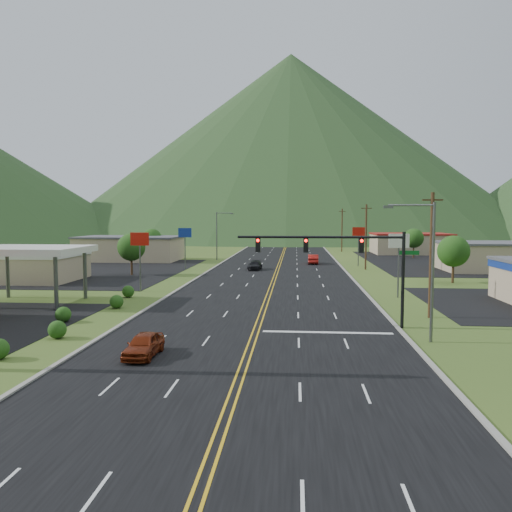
# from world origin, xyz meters

# --- Properties ---
(ground) EXTENTS (500.00, 500.00, 0.00)m
(ground) POSITION_xyz_m (0.00, 0.00, 0.00)
(ground) COLOR #344E1C
(ground) RESTS_ON ground
(road) EXTENTS (20.00, 460.00, 0.04)m
(road) POSITION_xyz_m (0.00, 0.00, 0.00)
(road) COLOR black
(road) RESTS_ON ground
(curb_west) EXTENTS (0.30, 460.00, 0.14)m
(curb_west) POSITION_xyz_m (-10.15, 0.00, 0.00)
(curb_west) COLOR gray
(curb_west) RESTS_ON ground
(curb_east) EXTENTS (0.30, 460.00, 0.14)m
(curb_east) POSITION_xyz_m (10.15, 0.00, 0.00)
(curb_east) COLOR gray
(curb_east) RESTS_ON ground
(traffic_signal) EXTENTS (13.10, 0.43, 7.00)m
(traffic_signal) POSITION_xyz_m (6.48, 14.00, 5.33)
(traffic_signal) COLOR black
(traffic_signal) RESTS_ON ground
(streetlight_east) EXTENTS (3.28, 0.25, 9.00)m
(streetlight_east) POSITION_xyz_m (11.18, 10.00, 5.18)
(streetlight_east) COLOR #59595E
(streetlight_east) RESTS_ON ground
(streetlight_west) EXTENTS (3.28, 0.25, 9.00)m
(streetlight_west) POSITION_xyz_m (-11.68, 70.00, 5.18)
(streetlight_west) COLOR #59595E
(streetlight_west) RESTS_ON ground
(gas_canopy) EXTENTS (10.00, 8.00, 5.30)m
(gas_canopy) POSITION_xyz_m (-22.00, 22.00, 4.87)
(gas_canopy) COLOR white
(gas_canopy) RESTS_ON ground
(building_west_mid) EXTENTS (14.40, 10.40, 4.10)m
(building_west_mid) POSITION_xyz_m (-32.00, 38.00, 2.27)
(building_west_mid) COLOR tan
(building_west_mid) RESTS_ON ground
(building_west_far) EXTENTS (18.40, 11.40, 4.50)m
(building_west_far) POSITION_xyz_m (-28.00, 68.00, 2.26)
(building_west_far) COLOR tan
(building_west_far) RESTS_ON ground
(building_east_mid) EXTENTS (14.40, 11.40, 4.30)m
(building_east_mid) POSITION_xyz_m (32.00, 55.00, 2.16)
(building_east_mid) COLOR tan
(building_east_mid) RESTS_ON ground
(building_east_far) EXTENTS (16.40, 12.40, 4.50)m
(building_east_far) POSITION_xyz_m (28.00, 90.00, 2.26)
(building_east_far) COLOR tan
(building_east_far) RESTS_ON ground
(pole_sign_west_a) EXTENTS (2.00, 0.18, 6.40)m
(pole_sign_west_a) POSITION_xyz_m (-14.00, 30.00, 5.05)
(pole_sign_west_a) COLOR #59595E
(pole_sign_west_a) RESTS_ON ground
(pole_sign_west_b) EXTENTS (2.00, 0.18, 6.40)m
(pole_sign_west_b) POSITION_xyz_m (-14.00, 52.00, 5.05)
(pole_sign_west_b) COLOR #59595E
(pole_sign_west_b) RESTS_ON ground
(pole_sign_east_a) EXTENTS (2.00, 0.18, 6.40)m
(pole_sign_east_a) POSITION_xyz_m (13.00, 28.00, 5.05)
(pole_sign_east_a) COLOR #59595E
(pole_sign_east_a) RESTS_ON ground
(pole_sign_east_b) EXTENTS (2.00, 0.18, 6.40)m
(pole_sign_east_b) POSITION_xyz_m (13.00, 60.00, 5.05)
(pole_sign_east_b) COLOR #59595E
(pole_sign_east_b) RESTS_ON ground
(tree_west_a) EXTENTS (3.84, 3.84, 5.82)m
(tree_west_a) POSITION_xyz_m (-20.00, 45.00, 3.89)
(tree_west_a) COLOR #382314
(tree_west_a) RESTS_ON ground
(tree_west_b) EXTENTS (3.84, 3.84, 5.82)m
(tree_west_b) POSITION_xyz_m (-25.00, 72.00, 3.89)
(tree_west_b) COLOR #382314
(tree_west_b) RESTS_ON ground
(tree_east_a) EXTENTS (3.84, 3.84, 5.82)m
(tree_east_a) POSITION_xyz_m (22.00, 40.00, 3.89)
(tree_east_a) COLOR #382314
(tree_east_a) RESTS_ON ground
(tree_east_b) EXTENTS (3.84, 3.84, 5.82)m
(tree_east_b) POSITION_xyz_m (26.00, 78.00, 3.89)
(tree_east_b) COLOR #382314
(tree_east_b) RESTS_ON ground
(utility_pole_a) EXTENTS (1.60, 0.28, 10.00)m
(utility_pole_a) POSITION_xyz_m (13.50, 18.00, 5.13)
(utility_pole_a) COLOR #382314
(utility_pole_a) RESTS_ON ground
(utility_pole_b) EXTENTS (1.60, 0.28, 10.00)m
(utility_pole_b) POSITION_xyz_m (13.50, 55.00, 5.13)
(utility_pole_b) COLOR #382314
(utility_pole_b) RESTS_ON ground
(utility_pole_c) EXTENTS (1.60, 0.28, 10.00)m
(utility_pole_c) POSITION_xyz_m (13.50, 95.00, 5.13)
(utility_pole_c) COLOR #382314
(utility_pole_c) RESTS_ON ground
(utility_pole_d) EXTENTS (1.60, 0.28, 10.00)m
(utility_pole_d) POSITION_xyz_m (13.50, 135.00, 5.13)
(utility_pole_d) COLOR #382314
(utility_pole_d) RESTS_ON ground
(mountain_n) EXTENTS (220.00, 220.00, 85.00)m
(mountain_n) POSITION_xyz_m (0.00, 220.00, 42.50)
(mountain_n) COLOR #203F1C
(mountain_n) RESTS_ON ground
(car_red_near) EXTENTS (1.70, 4.02, 1.36)m
(car_red_near) POSITION_xyz_m (-5.93, 5.14, 0.68)
(car_red_near) COLOR maroon
(car_red_near) RESTS_ON ground
(car_dark_mid) EXTENTS (2.16, 4.68, 1.33)m
(car_dark_mid) POSITION_xyz_m (-3.44, 52.93, 0.66)
(car_dark_mid) COLOR black
(car_dark_mid) RESTS_ON ground
(car_red_far) EXTENTS (1.78, 4.91, 1.61)m
(car_red_far) POSITION_xyz_m (5.77, 63.48, 0.80)
(car_red_far) COLOR #9E1611
(car_red_far) RESTS_ON ground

